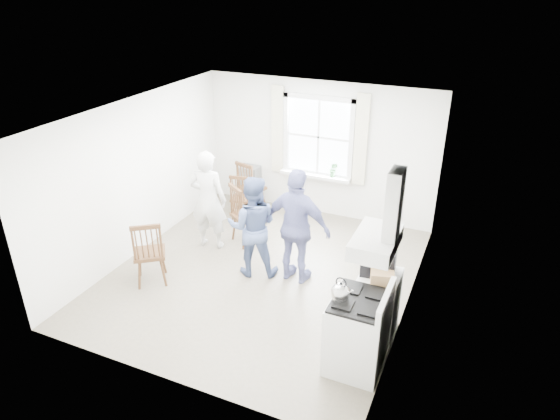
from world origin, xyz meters
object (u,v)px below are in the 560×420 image
object	(u,v)px
gas_stove	(358,332)
windsor_chair_c	(148,248)
person_left	(208,200)
windsor_chair_a	(241,193)
windsor_chair_b	(240,209)
stereo_stack	(379,260)
low_cabinet	(378,303)
person_mid	(253,227)
person_right	(297,227)

from	to	relation	value
gas_stove	windsor_chair_c	size ratio (longest dim) A/B	1.04
windsor_chair_c	person_left	bearing A→B (deg)	82.54
windsor_chair_a	windsor_chair_c	xyz separation A→B (m)	(-0.25, -2.46, 0.07)
windsor_chair_b	gas_stove	bearing A→B (deg)	-38.05
stereo_stack	person_left	size ratio (longest dim) A/B	0.26
windsor_chair_a	low_cabinet	bearing A→B (deg)	-34.45
person_mid	windsor_chair_b	bearing A→B (deg)	-70.75
windsor_chair_a	gas_stove	bearing A→B (deg)	-42.91
stereo_stack	windsor_chair_c	bearing A→B (deg)	-174.18
person_left	person_mid	size ratio (longest dim) A/B	1.07
stereo_stack	person_left	xyz separation A→B (m)	(-3.16, 1.08, -0.21)
gas_stove	stereo_stack	size ratio (longest dim) A/B	2.49
gas_stove	person_left	distance (m)	3.64
stereo_stack	windsor_chair_b	distance (m)	3.06
gas_stove	stereo_stack	world-z (taller)	stereo_stack
low_cabinet	person_mid	distance (m)	2.26
windsor_chair_c	person_left	distance (m)	1.45
person_left	person_right	size ratio (longest dim) A/B	0.96
person_left	person_mid	world-z (taller)	person_left
low_cabinet	windsor_chair_a	bearing A→B (deg)	145.55
windsor_chair_a	person_left	distance (m)	1.08
windsor_chair_c	person_right	xyz separation A→B (m)	(1.96, 1.05, 0.25)
person_mid	person_right	distance (m)	0.71
person_mid	windsor_chair_a	bearing A→B (deg)	-76.44
gas_stove	person_mid	world-z (taller)	person_mid
person_right	stereo_stack	bearing A→B (deg)	158.86
person_left	gas_stove	bearing A→B (deg)	140.37
low_cabinet	windsor_chair_b	world-z (taller)	windsor_chair_b
stereo_stack	windsor_chair_b	xyz separation A→B (m)	(-2.70, 1.36, -0.41)
person_left	person_right	world-z (taller)	person_right
windsor_chair_b	low_cabinet	bearing A→B (deg)	-26.94
windsor_chair_c	windsor_chair_b	bearing A→B (deg)	69.34
windsor_chair_a	windsor_chair_c	world-z (taller)	windsor_chair_c
windsor_chair_b	person_left	xyz separation A→B (m)	(-0.46, -0.28, 0.20)
gas_stove	low_cabinet	xyz separation A→B (m)	(0.07, 0.70, -0.03)
low_cabinet	windsor_chair_c	distance (m)	3.41
gas_stove	person_right	size ratio (longest dim) A/B	0.61
low_cabinet	windsor_chair_b	xyz separation A→B (m)	(-2.75, 1.40, 0.22)
windsor_chair_a	windsor_chair_b	size ratio (longest dim) A/B	0.87
windsor_chair_b	windsor_chair_c	world-z (taller)	windsor_chair_b
low_cabinet	person_right	xyz separation A→B (m)	(-1.44, 0.74, 0.46)
gas_stove	windsor_chair_a	size ratio (longest dim) A/B	1.16
stereo_stack	windsor_chair_c	xyz separation A→B (m)	(-3.35, -0.34, -0.43)
gas_stove	person_left	bearing A→B (deg)	149.92
low_cabinet	person_mid	world-z (taller)	person_mid
low_cabinet	stereo_stack	world-z (taller)	stereo_stack
gas_stove	windsor_chair_a	bearing A→B (deg)	137.09
gas_stove	windsor_chair_c	distance (m)	3.35
person_mid	windsor_chair_c	bearing A→B (deg)	17.21
windsor_chair_c	person_left	size ratio (longest dim) A/B	0.62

